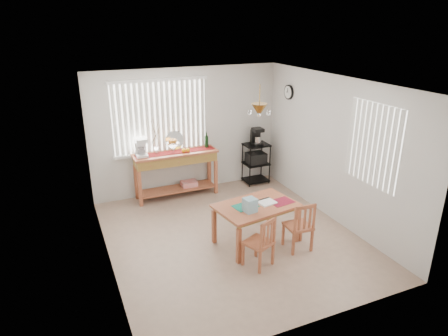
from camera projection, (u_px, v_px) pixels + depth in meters
name	position (u px, v px, depth m)	size (l,w,h in m)	color
ground	(231.00, 237.00, 6.79)	(4.00, 4.50, 0.01)	tan
room_shell	(232.00, 141.00, 6.21)	(4.20, 4.70, 2.70)	silver
sideboard	(176.00, 163.00, 8.12)	(1.71, 0.48, 0.96)	#B05E3B
sideboard_items	(161.00, 146.00, 7.89)	(1.62, 0.41, 0.74)	#650D0D
wire_cart	(256.00, 160.00, 8.88)	(0.53, 0.42, 0.90)	black
cart_items	(257.00, 137.00, 8.70)	(0.21, 0.25, 0.37)	black
dining_table	(256.00, 209.00, 6.43)	(1.39, 1.01, 0.68)	#B05E3B
table_items	(254.00, 204.00, 6.23)	(1.03, 0.46, 0.22)	#14725E
chair_left	(260.00, 243.00, 5.87)	(0.49, 0.49, 0.80)	#B05E3B
chair_right	(299.00, 226.00, 6.29)	(0.41, 0.41, 0.84)	#B05E3B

